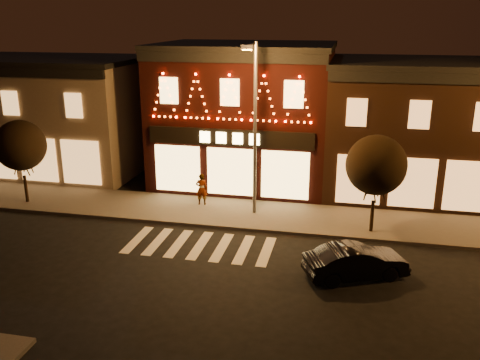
% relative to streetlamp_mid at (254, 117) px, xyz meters
% --- Properties ---
extents(ground, '(120.00, 120.00, 0.00)m').
position_rel_streetlamp_mid_xyz_m(ground, '(-1.68, -7.89, -5.15)').
color(ground, black).
rests_on(ground, ground).
extents(sidewalk_far, '(44.00, 4.00, 0.15)m').
position_rel_streetlamp_mid_xyz_m(sidewalk_far, '(0.32, 0.11, -5.07)').
color(sidewalk_far, '#47423D').
rests_on(sidewalk_far, ground).
extents(building_left, '(12.20, 8.28, 7.30)m').
position_rel_streetlamp_mid_xyz_m(building_left, '(-14.68, 6.10, -1.48)').
color(building_left, '#7C6C58').
rests_on(building_left, ground).
extents(building_pulp, '(10.20, 8.34, 8.30)m').
position_rel_streetlamp_mid_xyz_m(building_pulp, '(-1.68, 6.08, -0.98)').
color(building_pulp, black).
rests_on(building_pulp, ground).
extents(building_right_a, '(9.20, 8.28, 7.50)m').
position_rel_streetlamp_mid_xyz_m(building_right_a, '(7.82, 6.10, -1.38)').
color(building_right_a, black).
rests_on(building_right_a, ground).
extents(streetlamp_mid, '(0.54, 1.95, 8.51)m').
position_rel_streetlamp_mid_xyz_m(streetlamp_mid, '(0.00, 0.00, 0.00)').
color(streetlamp_mid, '#59595E').
rests_on(streetlamp_mid, sidewalk_far).
extents(tree_left, '(2.68, 2.68, 4.48)m').
position_rel_streetlamp_mid_xyz_m(tree_left, '(-12.37, -0.74, -1.86)').
color(tree_left, black).
rests_on(tree_left, sidewalk_far).
extents(tree_right, '(2.74, 2.74, 4.59)m').
position_rel_streetlamp_mid_xyz_m(tree_right, '(5.81, -0.95, -1.79)').
color(tree_right, black).
rests_on(tree_right, sidewalk_far).
extents(dark_sedan, '(4.23, 2.94, 1.32)m').
position_rel_streetlamp_mid_xyz_m(dark_sedan, '(5.10, -5.45, -4.48)').
color(dark_sedan, black).
rests_on(dark_sedan, ground).
extents(pedestrian, '(0.67, 0.48, 1.70)m').
position_rel_streetlamp_mid_xyz_m(pedestrian, '(-2.96, 0.86, -4.14)').
color(pedestrian, gray).
rests_on(pedestrian, sidewalk_far).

